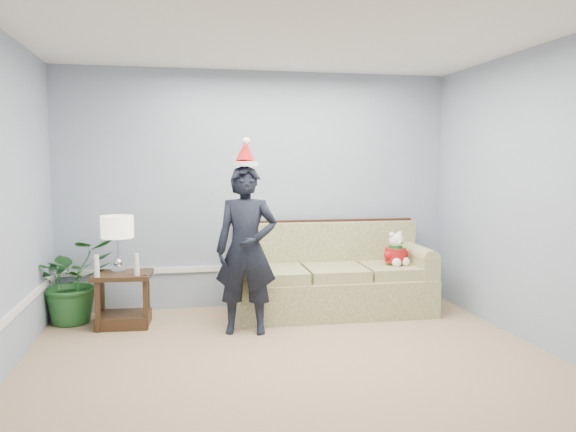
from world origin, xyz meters
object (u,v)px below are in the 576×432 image
(table_lamp, at_px, (117,229))
(teddy_bear, at_px, (396,253))
(sofa, at_px, (332,280))
(houseplant, at_px, (73,280))
(side_table, at_px, (124,305))
(man, at_px, (246,250))

(table_lamp, relative_size, teddy_bear, 1.52)
(sofa, bearing_deg, teddy_bear, -10.30)
(sofa, distance_m, teddy_bear, 0.77)
(table_lamp, bearing_deg, houseplant, 156.07)
(side_table, distance_m, teddy_bear, 2.97)
(sofa, xyz_separation_m, table_lamp, (-2.28, -0.12, 0.64))
(man, xyz_separation_m, teddy_bear, (1.73, 0.46, -0.16))
(sofa, bearing_deg, table_lamp, -175.71)
(man, bearing_deg, teddy_bear, 26.36)
(sofa, distance_m, man, 1.29)
(sofa, xyz_separation_m, teddy_bear, (0.69, -0.14, 0.31))
(sofa, distance_m, table_lamp, 2.37)
(sofa, bearing_deg, side_table, -174.96)
(houseplant, height_order, man, man)
(side_table, xyz_separation_m, man, (1.20, -0.46, 0.60))
(sofa, relative_size, houseplant, 2.43)
(houseplant, relative_size, teddy_bear, 2.32)
(sofa, height_order, teddy_bear, sofa)
(houseplant, bearing_deg, teddy_bear, -3.95)
(table_lamp, height_order, man, man)
(sofa, height_order, man, man)
(table_lamp, xyz_separation_m, houseplant, (-0.48, 0.21, -0.55))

